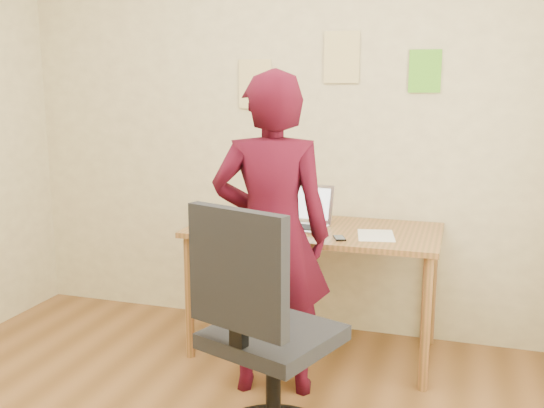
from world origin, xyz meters
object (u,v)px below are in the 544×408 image
(office_chair, at_px, (263,350))
(person, at_px, (272,236))
(phone, at_px, (339,238))
(laptop, at_px, (301,218))
(desk, at_px, (314,242))

(office_chair, bearing_deg, person, 123.88)
(phone, height_order, person, person)
(laptop, relative_size, person, 0.22)
(office_chair, height_order, person, person)
(desk, relative_size, person, 0.87)
(laptop, xyz_separation_m, person, (-0.02, -0.51, 0.01))
(laptop, relative_size, phone, 2.93)
(desk, xyz_separation_m, phone, (0.18, -0.21, 0.09))
(office_chair, distance_m, person, 0.66)
(laptop, xyz_separation_m, office_chair, (0.12, -1.06, -0.33))
(desk, height_order, office_chair, office_chair)
(office_chair, bearing_deg, phone, 100.14)
(laptop, distance_m, office_chair, 1.11)
(person, bearing_deg, office_chair, 90.59)
(desk, height_order, laptop, laptop)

